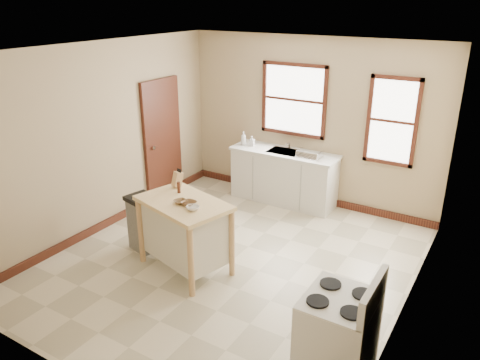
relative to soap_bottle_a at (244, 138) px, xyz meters
The scene contains 23 objects.
floor 2.63m from the soap_bottle_a, 63.23° to the right, with size 5.00×5.00×0.00m, color beige.
ceiling 2.99m from the soap_bottle_a, 63.23° to the right, with size 5.00×5.00×0.00m, color white.
wall_back 1.20m from the soap_bottle_a, 17.60° to the left, with size 4.50×0.04×2.80m, color tan.
wall_left 2.48m from the soap_bottle_a, 118.35° to the right, with size 0.04×5.00×2.80m, color tan.
wall_right 3.99m from the soap_bottle_a, 32.85° to the right, with size 0.04×5.00×2.80m, color tan.
window_main 1.11m from the soap_bottle_a, 22.42° to the left, with size 1.17×0.06×1.22m, color black, non-canonical shape.
window_side 2.52m from the soap_bottle_a, ahead, with size 0.77×0.06×1.37m, color black, non-canonical shape.
door_left 1.41m from the soap_bottle_a, 142.70° to the right, with size 0.06×0.90×2.10m, color black.
baseboard_back 1.50m from the soap_bottle_a, 16.15° to the left, with size 4.50×0.04×0.12m, color black.
baseboard_left 2.62m from the soap_bottle_a, 117.73° to the right, with size 0.04×5.00×0.12m, color black.
sink_counter 0.98m from the soap_bottle_a, ahead, with size 1.86×0.62×0.92m, color silver, non-canonical shape.
faucet 0.82m from the soap_bottle_a, 15.94° to the left, with size 0.03×0.03×0.22m, color silver.
soap_bottle_a is the anchor object (origin of this frame).
soap_bottle_b 0.16m from the soap_bottle_a, ahead, with size 0.08×0.08×0.18m, color #B2B2B2.
dish_rack 1.27m from the soap_bottle_a, ahead, with size 0.38×0.29×0.10m, color silver, non-canonical shape.
kitchen_island 2.72m from the soap_bottle_a, 75.59° to the right, with size 1.18×0.75×0.97m, color #E7C887, non-canonical shape.
knife_block 2.26m from the soap_bottle_a, 82.26° to the right, with size 0.10×0.10×0.20m, color tan, non-canonical shape.
pepper_grinder 2.43m from the soap_bottle_a, 79.44° to the right, with size 0.04×0.04×0.15m, color #441F12.
bowl_a 2.72m from the soap_bottle_a, 75.82° to the right, with size 0.16×0.16×0.04m, color brown.
bowl_b 2.75m from the soap_bottle_a, 73.23° to the right, with size 0.18×0.18×0.04m, color brown.
bowl_c 2.87m from the soap_bottle_a, 71.31° to the right, with size 0.16×0.16×0.05m, color white.
trash_bin 2.56m from the soap_bottle_a, 93.48° to the right, with size 0.41×0.35×0.81m, color slate, non-canonical shape.
gas_stove 4.51m from the soap_bottle_a, 47.80° to the right, with size 0.69×0.69×1.12m, color silver, non-canonical shape.
Camera 1 is at (2.98, -4.63, 3.38)m, focal length 35.00 mm.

